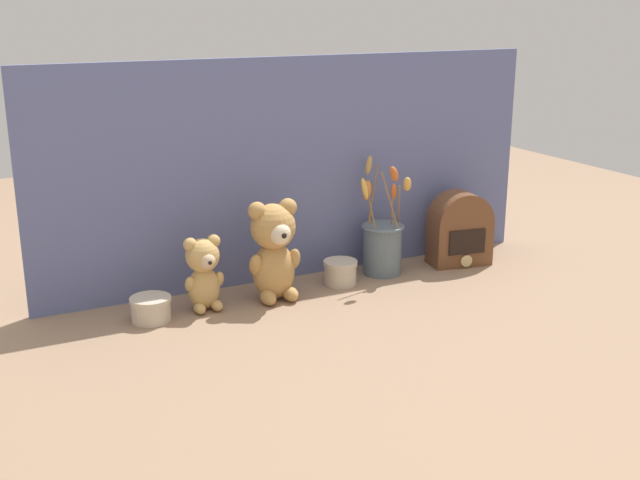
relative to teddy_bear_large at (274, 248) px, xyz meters
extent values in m
plane|color=#8E7056|center=(0.14, -0.01, -0.15)|extent=(4.00, 4.00, 0.00)
cube|color=slate|center=(0.14, 0.16, 0.18)|extent=(1.54, 0.02, 0.64)
ellipsoid|color=tan|center=(0.00, 0.00, -0.07)|extent=(0.12, 0.10, 0.16)
sphere|color=tan|center=(0.00, 0.00, 0.06)|extent=(0.12, 0.12, 0.12)
sphere|color=beige|center=(0.00, -0.04, 0.05)|extent=(0.06, 0.06, 0.06)
sphere|color=black|center=(0.00, -0.07, 0.05)|extent=(0.02, 0.02, 0.02)
sphere|color=tan|center=(0.04, 0.00, 0.11)|extent=(0.05, 0.05, 0.05)
sphere|color=tan|center=(-0.04, 0.00, 0.11)|extent=(0.05, 0.05, 0.05)
ellipsoid|color=tan|center=(0.06, -0.01, -0.04)|extent=(0.04, 0.06, 0.07)
ellipsoid|color=tan|center=(-0.06, -0.01, -0.04)|extent=(0.04, 0.06, 0.07)
ellipsoid|color=tan|center=(0.03, -0.03, -0.13)|extent=(0.04, 0.06, 0.04)
ellipsoid|color=tan|center=(-0.03, -0.03, -0.13)|extent=(0.04, 0.06, 0.04)
ellipsoid|color=tan|center=(-0.20, 0.02, -0.09)|extent=(0.09, 0.07, 0.12)
sphere|color=tan|center=(-0.20, 0.02, 0.00)|extent=(0.09, 0.09, 0.09)
sphere|color=#D1B289|center=(-0.20, -0.02, 0.00)|extent=(0.04, 0.04, 0.04)
sphere|color=black|center=(-0.19, -0.04, 0.00)|extent=(0.01, 0.01, 0.01)
sphere|color=tan|center=(-0.16, 0.02, 0.04)|extent=(0.04, 0.04, 0.04)
sphere|color=tan|center=(-0.23, 0.01, 0.04)|extent=(0.04, 0.04, 0.04)
ellipsoid|color=tan|center=(-0.16, 0.01, -0.07)|extent=(0.03, 0.04, 0.05)
ellipsoid|color=tan|center=(-0.24, 0.01, -0.07)|extent=(0.03, 0.04, 0.05)
ellipsoid|color=tan|center=(-0.17, -0.01, -0.13)|extent=(0.03, 0.05, 0.03)
ellipsoid|color=tan|center=(-0.22, -0.01, -0.13)|extent=(0.03, 0.05, 0.03)
cylinder|color=slate|center=(0.38, 0.06, -0.07)|extent=(0.11, 0.11, 0.15)
torus|color=slate|center=(0.38, 0.06, 0.00)|extent=(0.13, 0.13, 0.01)
cylinder|color=olive|center=(0.35, 0.08, 0.06)|extent=(0.03, 0.03, 0.10)
ellipsoid|color=orange|center=(0.34, 0.09, 0.11)|extent=(0.05, 0.05, 0.06)
cylinder|color=olive|center=(0.33, 0.05, 0.07)|extent=(0.01, 0.05, 0.12)
ellipsoid|color=gold|center=(0.31, 0.05, 0.13)|extent=(0.02, 0.04, 0.06)
cylinder|color=olive|center=(0.36, 0.09, 0.09)|extent=(0.04, 0.02, 0.17)
ellipsoid|color=tan|center=(0.36, 0.11, 0.18)|extent=(0.03, 0.03, 0.06)
cylinder|color=olive|center=(0.37, 0.01, 0.09)|extent=(0.06, 0.01, 0.17)
ellipsoid|color=#C65B28|center=(0.36, -0.02, 0.18)|extent=(0.04, 0.03, 0.05)
cylinder|color=olive|center=(0.40, 0.04, 0.06)|extent=(0.01, 0.01, 0.10)
ellipsoid|color=#C65B28|center=(0.40, 0.04, 0.11)|extent=(0.02, 0.03, 0.05)
cylinder|color=olive|center=(0.42, 0.03, 0.07)|extent=(0.03, 0.05, 0.12)
ellipsoid|color=gold|center=(0.44, 0.02, 0.13)|extent=(0.04, 0.04, 0.05)
cube|color=brown|center=(0.64, 0.03, -0.08)|extent=(0.20, 0.13, 0.14)
cylinder|color=brown|center=(0.64, 0.03, -0.01)|extent=(0.20, 0.13, 0.19)
cube|color=black|center=(0.63, -0.02, -0.06)|extent=(0.12, 0.03, 0.08)
cylinder|color=#D6BC7A|center=(0.63, -0.02, -0.12)|extent=(0.04, 0.01, 0.04)
cylinder|color=beige|center=(-0.35, 0.00, -0.12)|extent=(0.10, 0.10, 0.05)
cylinder|color=beige|center=(-0.35, 0.00, -0.09)|extent=(0.11, 0.11, 0.01)
cylinder|color=beige|center=(0.22, 0.03, -0.12)|extent=(0.09, 0.09, 0.06)
cylinder|color=beige|center=(0.22, 0.03, -0.08)|extent=(0.10, 0.10, 0.01)
camera|label=1|loc=(-0.81, -1.91, 0.65)|focal=45.00mm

